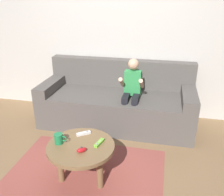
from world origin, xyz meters
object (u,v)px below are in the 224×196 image
at_px(couch, 117,103).
at_px(person_seated_on_couch, 132,91).
at_px(coffee_table, 81,150).
at_px(nunchuk_red, 82,150).
at_px(coffee_mug, 59,139).
at_px(game_remote_white_near_edge, 84,133).
at_px(game_remote_lime_far_corner, 99,143).

relative_size(couch, person_seated_on_couch, 2.15).
bearing_deg(coffee_table, couch, 85.67).
xyz_separation_m(person_seated_on_couch, coffee_table, (-0.31, -1.04, -0.21)).
bearing_deg(nunchuk_red, coffee_table, 112.88).
bearing_deg(couch, person_seated_on_couch, -38.50).
bearing_deg(coffee_mug, game_remote_white_near_edge, 48.18).
bearing_deg(couch, nunchuk_red, -92.13).
height_order(person_seated_on_couch, nunchuk_red, person_seated_on_couch).
distance_m(couch, coffee_table, 1.22).
relative_size(person_seated_on_couch, game_remote_lime_far_corner, 6.46).
xyz_separation_m(coffee_table, game_remote_lime_far_corner, (0.16, 0.05, 0.07)).
bearing_deg(nunchuk_red, game_remote_lime_far_corner, 52.20).
xyz_separation_m(game_remote_white_near_edge, coffee_mug, (-0.17, -0.19, 0.04)).
relative_size(couch, nunchuk_red, 20.38).
xyz_separation_m(game_remote_white_near_edge, nunchuk_red, (0.08, -0.28, 0.01)).
height_order(game_remote_white_near_edge, nunchuk_red, nunchuk_red).
xyz_separation_m(person_seated_on_couch, nunchuk_red, (-0.26, -1.14, -0.13)).
bearing_deg(person_seated_on_couch, coffee_mug, -115.71).
distance_m(couch, person_seated_on_couch, 0.37).
bearing_deg(coffee_mug, nunchuk_red, -19.27).
bearing_deg(game_remote_lime_far_corner, couch, 93.32).
bearing_deg(nunchuk_red, person_seated_on_couch, 77.03).
distance_m(coffee_table, nunchuk_red, 0.14).
relative_size(person_seated_on_couch, coffee_table, 1.51).
bearing_deg(coffee_table, game_remote_lime_far_corner, 16.89).
relative_size(person_seated_on_couch, game_remote_white_near_edge, 7.04).
xyz_separation_m(couch, game_remote_white_near_edge, (-0.12, -1.04, 0.12)).
bearing_deg(couch, coffee_table, -94.33).
bearing_deg(game_remote_lime_far_corner, game_remote_white_near_edge, 146.69).
height_order(coffee_table, nunchuk_red, nunchuk_red).
distance_m(person_seated_on_couch, coffee_table, 1.11).
height_order(nunchuk_red, coffee_mug, coffee_mug).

